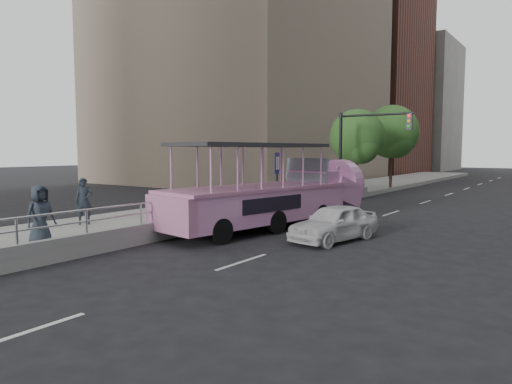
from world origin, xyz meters
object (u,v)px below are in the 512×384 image
(street_tree_near, at_px, (358,139))
(pedestrian_near, at_px, (84,201))
(car, at_px, (334,223))
(parking_sign, at_px, (277,177))
(street_tree_far, at_px, (393,134))
(duck_boat, at_px, (275,196))
(pedestrian_far, at_px, (40,216))
(traffic_signal, at_px, (360,143))

(street_tree_near, bearing_deg, pedestrian_near, -100.49)
(car, xyz_separation_m, parking_sign, (-4.73, 3.76, 1.22))
(street_tree_near, height_order, street_tree_far, street_tree_far)
(duck_boat, distance_m, parking_sign, 3.01)
(duck_boat, relative_size, pedestrian_far, 5.76)
(car, height_order, pedestrian_far, pedestrian_far)
(parking_sign, bearing_deg, traffic_signal, 78.86)
(duck_boat, bearing_deg, parking_sign, 121.68)
(duck_boat, height_order, street_tree_near, street_tree_near)
(street_tree_far, bearing_deg, street_tree_near, -91.91)
(pedestrian_near, relative_size, parking_sign, 0.59)
(parking_sign, relative_size, street_tree_near, 0.52)
(duck_boat, relative_size, street_tree_near, 1.79)
(street_tree_near, bearing_deg, car, -69.91)
(pedestrian_near, bearing_deg, car, -27.94)
(car, bearing_deg, parking_sign, 152.79)
(car, height_order, street_tree_far, street_tree_far)
(pedestrian_near, distance_m, pedestrian_far, 3.96)
(pedestrian_far, bearing_deg, traffic_signal, -8.37)
(traffic_signal, height_order, street_tree_far, street_tree_far)
(pedestrian_near, xyz_separation_m, traffic_signal, (4.87, 14.25, 2.33))
(duck_boat, bearing_deg, pedestrian_near, -134.77)
(parking_sign, distance_m, street_tree_near, 10.20)
(car, bearing_deg, pedestrian_far, -118.41)
(car, relative_size, street_tree_far, 0.56)
(parking_sign, height_order, traffic_signal, traffic_signal)
(pedestrian_far, relative_size, street_tree_far, 0.28)
(pedestrian_near, height_order, street_tree_near, street_tree_near)
(street_tree_far, bearing_deg, car, -76.25)
(car, distance_m, pedestrian_near, 9.20)
(pedestrian_far, relative_size, traffic_signal, 0.34)
(parking_sign, height_order, street_tree_far, street_tree_far)
(duck_boat, relative_size, traffic_signal, 1.97)
(car, relative_size, pedestrian_far, 2.04)
(traffic_signal, bearing_deg, parking_sign, -101.14)
(street_tree_near, bearing_deg, parking_sign, -88.26)
(traffic_signal, bearing_deg, duck_boat, -88.38)
(car, bearing_deg, pedestrian_near, -143.44)
(traffic_signal, bearing_deg, pedestrian_near, -108.87)
(car, height_order, parking_sign, parking_sign)
(parking_sign, bearing_deg, duck_boat, -58.32)
(car, distance_m, street_tree_far, 20.67)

